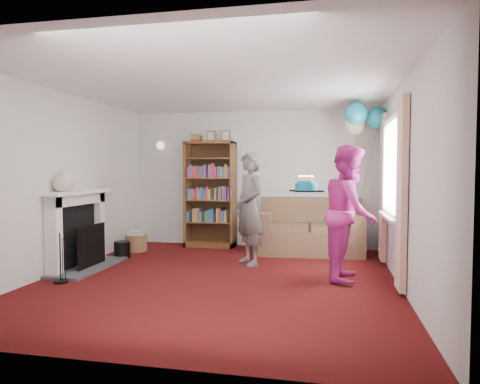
% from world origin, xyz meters
% --- Properties ---
extents(ground, '(5.00, 5.00, 0.00)m').
position_xyz_m(ground, '(0.00, 0.00, 0.00)').
color(ground, '#390808').
rests_on(ground, ground).
extents(wall_back, '(4.50, 0.02, 2.50)m').
position_xyz_m(wall_back, '(0.00, 2.51, 1.25)').
color(wall_back, silver).
rests_on(wall_back, ground).
extents(wall_left, '(0.02, 5.00, 2.50)m').
position_xyz_m(wall_left, '(-2.26, 0.00, 1.25)').
color(wall_left, silver).
rests_on(wall_left, ground).
extents(wall_right, '(0.02, 5.00, 2.50)m').
position_xyz_m(wall_right, '(2.26, 0.00, 1.25)').
color(wall_right, silver).
rests_on(wall_right, ground).
extents(ceiling, '(4.50, 5.00, 0.01)m').
position_xyz_m(ceiling, '(0.00, 0.00, 2.50)').
color(ceiling, white).
rests_on(ceiling, wall_back).
extents(fireplace, '(0.55, 1.80, 1.12)m').
position_xyz_m(fireplace, '(-2.09, 0.19, 0.51)').
color(fireplace, '#3F3F42').
rests_on(fireplace, ground).
extents(window_bay, '(0.14, 2.02, 2.20)m').
position_xyz_m(window_bay, '(2.21, 0.60, 1.20)').
color(window_bay, white).
rests_on(window_bay, ground).
extents(wall_sconce, '(0.16, 0.23, 0.16)m').
position_xyz_m(wall_sconce, '(-1.75, 2.36, 1.88)').
color(wall_sconce, gold).
rests_on(wall_sconce, ground).
extents(bookcase, '(0.91, 0.42, 2.14)m').
position_xyz_m(bookcase, '(-0.74, 2.30, 0.95)').
color(bookcase, '#472B14').
rests_on(bookcase, ground).
extents(sofa, '(1.75, 0.93, 0.93)m').
position_xyz_m(sofa, '(1.08, 2.07, 0.35)').
color(sofa, brown).
rests_on(sofa, ground).
extents(wicker_basket, '(0.38, 0.38, 0.35)m').
position_xyz_m(wicker_basket, '(-1.90, 1.58, 0.16)').
color(wicker_basket, olive).
rests_on(wicker_basket, ground).
extents(person_striped, '(0.70, 0.73, 1.69)m').
position_xyz_m(person_striped, '(0.23, 0.93, 0.84)').
color(person_striped, black).
rests_on(person_striped, ground).
extents(person_magenta, '(0.76, 0.92, 1.74)m').
position_xyz_m(person_magenta, '(1.66, 0.33, 0.87)').
color(person_magenta, '#C32788').
rests_on(person_magenta, ground).
extents(birthday_cake, '(0.37, 0.37, 0.22)m').
position_xyz_m(birthday_cake, '(1.08, 0.63, 1.19)').
color(birthday_cake, black).
rests_on(birthday_cake, ground).
extents(balloons, '(0.68, 0.73, 1.78)m').
position_xyz_m(balloons, '(1.90, 1.66, 2.22)').
color(balloons, '#3F3F3F').
rests_on(balloons, ground).
extents(mantel_vase, '(0.37, 0.37, 0.31)m').
position_xyz_m(mantel_vase, '(-2.12, -0.15, 1.28)').
color(mantel_vase, beige).
rests_on(mantel_vase, fireplace).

